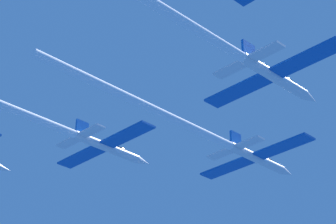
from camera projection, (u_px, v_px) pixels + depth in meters
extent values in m
cylinder|color=silver|center=(257.00, 159.00, 77.13)|extent=(1.02, 9.30, 1.02)
cone|color=silver|center=(287.00, 173.00, 80.62)|extent=(1.00, 2.05, 1.00)
ellipsoid|color=black|center=(268.00, 161.00, 78.60)|extent=(0.72, 1.86, 0.51)
cube|color=#0F51B2|center=(228.00, 168.00, 79.36)|extent=(7.07, 2.05, 0.22)
cube|color=#0F51B2|center=(283.00, 146.00, 74.33)|extent=(7.07, 2.05, 0.22)
cube|color=#0F51B2|center=(236.00, 139.00, 75.45)|extent=(0.27, 1.67, 1.49)
cube|color=silver|center=(221.00, 154.00, 76.04)|extent=(3.18, 1.23, 0.22)
cube|color=silver|center=(250.00, 142.00, 73.42)|extent=(3.18, 1.23, 0.22)
cylinder|color=white|center=(144.00, 105.00, 66.26)|extent=(0.92, 26.05, 0.92)
cylinder|color=silver|center=(107.00, 147.00, 77.77)|extent=(1.02, 9.30, 1.02)
cone|color=silver|center=(143.00, 162.00, 81.26)|extent=(1.00, 2.05, 1.00)
ellipsoid|color=black|center=(120.00, 149.00, 79.24)|extent=(0.72, 1.86, 0.51)
cube|color=#0F51B2|center=(82.00, 157.00, 80.00)|extent=(7.07, 2.05, 0.22)
cube|color=#0F51B2|center=(127.00, 135.00, 74.96)|extent=(7.07, 2.05, 0.22)
cube|color=#0F51B2|center=(82.00, 127.00, 76.09)|extent=(0.27, 1.67, 1.49)
cube|color=silver|center=(69.00, 143.00, 76.67)|extent=(3.18, 1.23, 0.22)
cube|color=silver|center=(92.00, 130.00, 74.06)|extent=(3.18, 1.23, 0.22)
cylinder|color=silver|center=(275.00, 77.00, 62.65)|extent=(1.02, 9.30, 1.02)
cone|color=silver|center=(310.00, 98.00, 66.14)|extent=(1.00, 2.05, 1.00)
ellipsoid|color=black|center=(288.00, 81.00, 64.12)|extent=(0.72, 1.86, 0.51)
cube|color=#0F51B2|center=(238.00, 91.00, 64.88)|extent=(7.07, 2.05, 0.22)
cube|color=#0F51B2|center=(308.00, 58.00, 59.84)|extent=(7.07, 2.05, 0.22)
cube|color=#0F51B2|center=(248.00, 50.00, 60.97)|extent=(0.27, 1.67, 1.49)
cube|color=silver|center=(230.00, 70.00, 61.55)|extent=(3.18, 1.23, 0.22)
cube|color=silver|center=(267.00, 51.00, 58.94)|extent=(3.18, 1.23, 0.22)
cone|color=silver|center=(4.00, 169.00, 81.49)|extent=(1.00, 2.05, 1.00)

